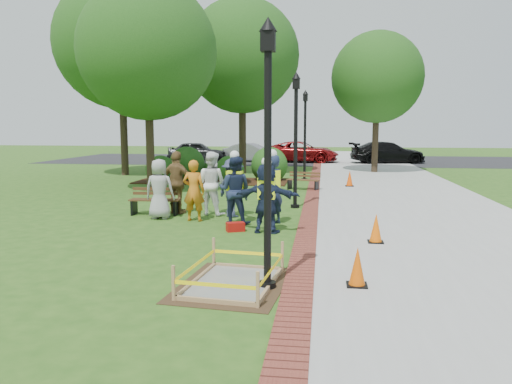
# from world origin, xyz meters

# --- Properties ---
(ground) EXTENTS (100.00, 100.00, 0.00)m
(ground) POSITION_xyz_m (0.00, 0.00, 0.00)
(ground) COLOR #285116
(ground) RESTS_ON ground
(sidewalk) EXTENTS (6.00, 60.00, 0.02)m
(sidewalk) POSITION_xyz_m (5.00, 10.00, 0.01)
(sidewalk) COLOR #9E9E99
(sidewalk) RESTS_ON ground
(brick_edging) EXTENTS (0.50, 60.00, 0.03)m
(brick_edging) POSITION_xyz_m (1.75, 10.00, 0.01)
(brick_edging) COLOR maroon
(brick_edging) RESTS_ON ground
(mulch_bed) EXTENTS (7.00, 3.00, 0.05)m
(mulch_bed) POSITION_xyz_m (-3.00, 12.00, 0.02)
(mulch_bed) COLOR #381E0F
(mulch_bed) RESTS_ON ground
(parking_lot) EXTENTS (36.00, 12.00, 0.01)m
(parking_lot) POSITION_xyz_m (0.00, 27.00, 0.00)
(parking_lot) COLOR black
(parking_lot) RESTS_ON ground
(wet_concrete_pad) EXTENTS (1.93, 2.47, 0.55)m
(wet_concrete_pad) POSITION_xyz_m (0.67, -2.93, 0.23)
(wet_concrete_pad) COLOR #47331E
(wet_concrete_pad) RESTS_ON ground
(bench_near) EXTENTS (1.48, 0.56, 0.79)m
(bench_near) POSITION_xyz_m (-2.77, 3.18, 0.25)
(bench_near) COLOR #4B2E1A
(bench_near) RESTS_ON ground
(bench_far) EXTENTS (1.40, 0.80, 0.72)m
(bench_far) POSITION_xyz_m (1.33, 9.50, 0.23)
(bench_far) COLOR brown
(bench_far) RESTS_ON ground
(cone_front) EXTENTS (0.34, 0.34, 0.66)m
(cone_front) POSITION_xyz_m (2.70, -2.76, 0.32)
(cone_front) COLOR black
(cone_front) RESTS_ON ground
(cone_back) EXTENTS (0.34, 0.34, 0.68)m
(cone_back) POSITION_xyz_m (3.31, 0.39, 0.33)
(cone_back) COLOR black
(cone_back) RESTS_ON ground
(cone_far) EXTENTS (0.35, 0.35, 0.70)m
(cone_far) POSITION_xyz_m (3.26, 10.81, 0.34)
(cone_far) COLOR black
(cone_far) RESTS_ON ground
(toolbox) EXTENTS (0.51, 0.40, 0.22)m
(toolbox) POSITION_xyz_m (-0.02, 1.22, 0.11)
(toolbox) COLOR #A1100C
(toolbox) RESTS_ON ground
(lamp_near) EXTENTS (0.28, 0.28, 4.26)m
(lamp_near) POSITION_xyz_m (1.25, -3.00, 2.48)
(lamp_near) COLOR black
(lamp_near) RESTS_ON ground
(lamp_mid) EXTENTS (0.28, 0.28, 4.26)m
(lamp_mid) POSITION_xyz_m (1.25, 5.00, 2.48)
(lamp_mid) COLOR black
(lamp_mid) RESTS_ON ground
(lamp_far) EXTENTS (0.28, 0.28, 4.26)m
(lamp_far) POSITION_xyz_m (1.25, 13.00, 2.48)
(lamp_far) COLOR black
(lamp_far) RESTS_ON ground
(tree_left) EXTENTS (5.37, 5.37, 8.17)m
(tree_left) POSITION_xyz_m (-4.69, 8.29, 5.47)
(tree_left) COLOR #3D2D1E
(tree_left) RESTS_ON ground
(tree_back) EXTENTS (6.09, 6.09, 9.33)m
(tree_back) POSITION_xyz_m (-2.26, 16.18, 6.27)
(tree_back) COLOR #3D2D1E
(tree_back) RESTS_ON ground
(tree_right) EXTENTS (4.99, 4.99, 7.71)m
(tree_right) POSITION_xyz_m (4.98, 17.70, 5.21)
(tree_right) COLOR #3D2D1E
(tree_right) RESTS_ON ground
(tree_far) EXTENTS (6.73, 6.73, 10.16)m
(tree_far) POSITION_xyz_m (-8.27, 14.37, 6.78)
(tree_far) COLOR #3D2D1E
(tree_far) RESTS_ON ground
(shrub_a) EXTENTS (1.36, 1.36, 1.36)m
(shrub_a) POSITION_xyz_m (-5.25, 11.15, 0.00)
(shrub_a) COLOR #1B4714
(shrub_a) RESTS_ON ground
(shrub_b) EXTENTS (1.73, 1.73, 1.73)m
(shrub_b) POSITION_xyz_m (-4.42, 12.65, 0.00)
(shrub_b) COLOR #1B4714
(shrub_b) RESTS_ON ground
(shrub_c) EXTENTS (1.34, 1.34, 1.34)m
(shrub_c) POSITION_xyz_m (-2.11, 11.62, 0.00)
(shrub_c) COLOR #1B4714
(shrub_c) RESTS_ON ground
(shrub_d) EXTENTS (1.74, 1.74, 1.74)m
(shrub_d) POSITION_xyz_m (-0.40, 12.69, 0.00)
(shrub_d) COLOR #1B4714
(shrub_d) RESTS_ON ground
(shrub_e) EXTENTS (0.95, 0.95, 0.95)m
(shrub_e) POSITION_xyz_m (-3.32, 13.04, 0.00)
(shrub_e) COLOR #1B4714
(shrub_e) RESTS_ON ground
(casual_person_a) EXTENTS (0.54, 0.35, 1.69)m
(casual_person_a) POSITION_xyz_m (-2.42, 2.60, 0.84)
(casual_person_a) COLOR #9C9C9C
(casual_person_a) RESTS_ON ground
(casual_person_b) EXTENTS (0.56, 0.38, 1.69)m
(casual_person_b) POSITION_xyz_m (-1.38, 2.39, 0.84)
(casual_person_b) COLOR #C66C17
(casual_person_b) RESTS_ON ground
(casual_person_c) EXTENTS (0.69, 0.56, 1.85)m
(casual_person_c) POSITION_xyz_m (-1.12, 3.41, 0.93)
(casual_person_c) COLOR white
(casual_person_c) RESTS_ON ground
(casual_person_d) EXTENTS (0.69, 0.55, 1.86)m
(casual_person_d) POSITION_xyz_m (-2.17, 3.46, 0.93)
(casual_person_d) COLOR brown
(casual_person_d) RESTS_ON ground
(casual_person_e) EXTENTS (0.63, 0.60, 1.67)m
(casual_person_e) POSITION_xyz_m (-0.44, 3.16, 0.84)
(casual_person_e) COLOR #2E3452
(casual_person_e) RESTS_ON ground
(hivis_worker_a) EXTENTS (0.58, 0.40, 1.87)m
(hivis_worker_a) POSITION_xyz_m (0.76, 1.15, 0.93)
(hivis_worker_a) COLOR #1A2B44
(hivis_worker_a) RESTS_ON ground
(hivis_worker_b) EXTENTS (0.69, 0.68, 2.00)m
(hivis_worker_b) POSITION_xyz_m (0.79, 2.28, 0.98)
(hivis_worker_b) COLOR #1A2A45
(hivis_worker_b) RESTS_ON ground
(hivis_worker_c) EXTENTS (0.62, 0.44, 1.96)m
(hivis_worker_c) POSITION_xyz_m (-0.20, 2.15, 0.97)
(hivis_worker_c) COLOR #171D3C
(hivis_worker_c) RESTS_ON ground
(parked_car_a) EXTENTS (2.56, 5.00, 1.57)m
(parked_car_a) POSITION_xyz_m (-6.93, 24.53, 0.00)
(parked_car_a) COLOR #272729
(parked_car_a) RESTS_ON ground
(parked_car_b) EXTENTS (2.80, 4.73, 1.44)m
(parked_car_b) POSITION_xyz_m (-3.00, 24.83, 0.00)
(parked_car_b) COLOR gray
(parked_car_b) RESTS_ON ground
(parked_car_c) EXTENTS (2.49, 5.08, 1.61)m
(parked_car_c) POSITION_xyz_m (0.55, 24.82, 0.00)
(parked_car_c) COLOR maroon
(parked_car_c) RESTS_ON ground
(parked_car_d) EXTENTS (3.11, 5.28, 1.61)m
(parked_car_d) POSITION_xyz_m (6.56, 24.74, 0.00)
(parked_car_d) COLOR black
(parked_car_d) RESTS_ON ground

